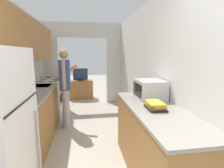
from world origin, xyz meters
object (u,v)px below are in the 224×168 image
object	(u,v)px
book_stack	(155,105)
person	(65,86)
tv_cabinet	(81,89)
range_oven	(48,99)
television	(80,75)
knife	(49,77)
microwave	(150,89)

from	to	relation	value
book_stack	person	bearing A→B (deg)	123.87
person	tv_cabinet	bearing A→B (deg)	-4.93
range_oven	tv_cabinet	world-z (taller)	range_oven
person	tv_cabinet	size ratio (longest dim) A/B	1.98
tv_cabinet	television	xyz separation A→B (m)	(-0.00, -0.04, 0.53)
range_oven	knife	bearing A→B (deg)	96.44
person	book_stack	world-z (taller)	person
book_stack	knife	bearing A→B (deg)	120.60
microwave	person	bearing A→B (deg)	135.06
book_stack	tv_cabinet	world-z (taller)	book_stack
person	book_stack	size ratio (longest dim) A/B	5.67
person	microwave	world-z (taller)	person
tv_cabinet	knife	size ratio (longest dim) A/B	2.82
microwave	knife	bearing A→B (deg)	126.95
person	knife	distance (m)	1.31
person	tv_cabinet	distance (m)	2.49
knife	book_stack	bearing A→B (deg)	-30.49
tv_cabinet	book_stack	bearing A→B (deg)	-77.31
range_oven	television	world-z (taller)	range_oven
book_stack	tv_cabinet	size ratio (longest dim) A/B	0.35
knife	person	bearing A→B (deg)	-36.03
person	book_stack	distance (m)	2.21
tv_cabinet	knife	bearing A→B (deg)	-124.01
microwave	range_oven	bearing A→B (deg)	132.21
range_oven	book_stack	xyz separation A→B (m)	(1.73, -2.53, 0.50)
microwave	tv_cabinet	size ratio (longest dim) A/B	0.52
person	tv_cabinet	world-z (taller)	person
person	microwave	distance (m)	1.92
tv_cabinet	television	world-z (taller)	television
range_oven	television	bearing A→B (deg)	65.28
range_oven	tv_cabinet	bearing A→B (deg)	65.81
microwave	tv_cabinet	world-z (taller)	microwave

